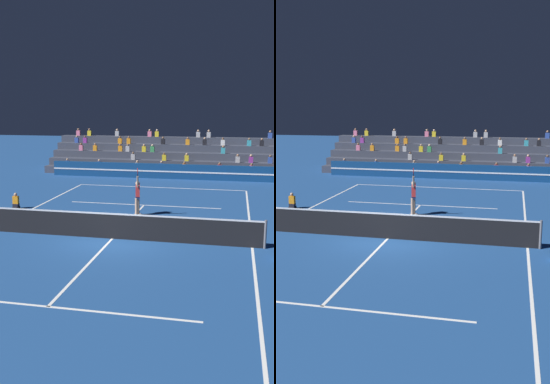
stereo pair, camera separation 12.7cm
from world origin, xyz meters
TOP-DOWN VIEW (x-y plane):
  - ground_plane at (0.00, 0.00)m, footprint 120.00×120.00m
  - court_lines at (0.00, 0.00)m, footprint 11.10×23.90m
  - tennis_net at (0.00, 0.00)m, footprint 12.00×0.10m
  - sponsor_banner_wall at (0.00, 15.65)m, footprint 18.00×0.26m
  - bleacher_stand at (0.00, 19.45)m, footprint 20.42×4.75m
  - ball_kid_courtside at (-6.36, 4.14)m, footprint 0.30×0.36m
  - tennis_player at (0.17, 4.03)m, footprint 0.31×1.02m
  - tennis_ball at (4.25, 1.62)m, footprint 0.07×0.07m

SIDE VIEW (x-z plane):
  - ground_plane at x=0.00m, z-range 0.00..0.00m
  - court_lines at x=0.00m, z-range 0.00..0.01m
  - tennis_ball at x=4.25m, z-range 0.00..0.07m
  - ball_kid_courtside at x=-6.36m, z-range -0.09..0.75m
  - tennis_net at x=0.00m, z-range -0.01..1.09m
  - sponsor_banner_wall at x=0.00m, z-range 0.00..1.10m
  - tennis_player at x=0.17m, z-range -0.25..2.23m
  - bleacher_stand at x=0.00m, z-range -0.67..2.71m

